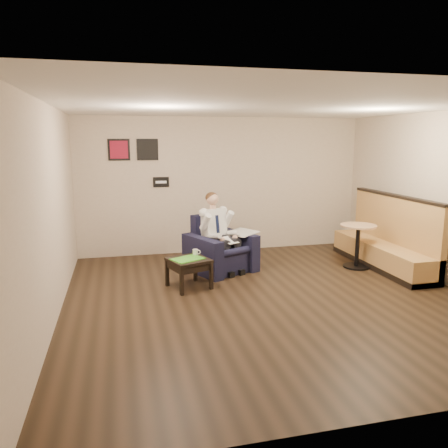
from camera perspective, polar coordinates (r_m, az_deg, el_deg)
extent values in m
plane|color=black|center=(6.68, 6.02, -9.59)|extent=(6.00, 6.00, 0.00)
cube|color=beige|center=(9.19, -0.09, 5.07)|extent=(6.00, 0.02, 2.80)
cube|color=beige|center=(3.71, 22.20, -4.46)|extent=(6.00, 0.02, 2.80)
cube|color=beige|center=(6.02, -21.68, 1.22)|extent=(0.02, 6.00, 2.80)
cube|color=white|center=(6.28, 6.55, 15.10)|extent=(6.00, 6.00, 0.02)
cube|color=black|center=(8.95, -8.23, 5.45)|extent=(0.32, 0.02, 0.20)
cube|color=maroon|center=(8.87, -13.56, 9.42)|extent=(0.42, 0.03, 0.42)
cube|color=black|center=(8.89, -9.97, 9.56)|extent=(0.42, 0.03, 0.42)
cube|color=black|center=(7.88, -0.44, -2.62)|extent=(1.34, 1.34, 0.98)
cube|color=white|center=(7.67, 0.63, -2.13)|extent=(0.35, 0.39, 0.01)
cube|color=silver|center=(8.01, 2.37, -1.10)|extent=(0.62, 0.67, 0.01)
cube|color=black|center=(7.05, -4.61, -6.42)|extent=(0.74, 0.74, 0.48)
cube|color=green|center=(6.94, -4.80, -4.57)|extent=(0.58, 0.52, 0.01)
cylinder|color=white|center=(7.16, -3.77, -3.71)|extent=(0.11, 0.11, 0.10)
cube|color=black|center=(7.15, -4.91, -4.14)|extent=(0.16, 0.10, 0.01)
cube|color=#B58546|center=(8.59, 20.10, -0.99)|extent=(0.62, 2.59, 1.32)
cylinder|color=tan|center=(8.44, 17.02, -2.79)|extent=(0.85, 0.85, 0.81)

